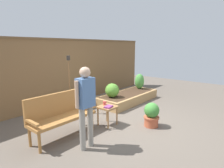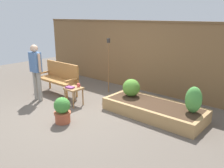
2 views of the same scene
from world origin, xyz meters
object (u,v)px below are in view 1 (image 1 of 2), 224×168
Objects in this scene: book_on_table at (108,107)px; tiki_torch at (69,74)px; shrub_near_bench at (112,90)px; side_table at (107,110)px; shrub_far_corner at (139,81)px; cup_on_table at (105,103)px; garden_bench at (60,112)px; potted_boxwood at (152,114)px; person_by_bench at (86,101)px.

book_on_table is 1.63m from tiki_torch.
book_on_table is at bearing -143.16° from shrub_near_bench.
side_table is 1.52m from shrub_near_bench.
shrub_far_corner reaches higher than shrub_near_bench.
shrub_near_bench is at bearing 32.27° from cup_on_table.
garden_bench is at bearing -172.69° from shrub_far_corner.
tiki_torch reaches higher than potted_boxwood.
cup_on_table is 1.18m from potted_boxwood.
side_table is 3.00m from shrub_far_corner.
person_by_bench is at bearing 164.72° from potted_boxwood.
garden_bench is 0.92× the size of person_by_bench.
potted_boxwood is 1.86m from person_by_bench.
person_by_bench is (-2.29, -1.29, 0.41)m from shrub_near_bench.
person_by_bench reaches higher than cup_on_table.
person_by_bench is at bearing -159.02° from side_table.
shrub_far_corner is 0.37× the size of person_by_bench.
garden_bench is at bearing 144.05° from potted_boxwood.
cup_on_table is 0.23m from book_on_table.
shrub_far_corner is (2.81, 0.75, 0.06)m from cup_on_table.
side_table is 1.07× the size of shrub_near_bench.
book_on_table is at bearing -23.58° from garden_bench.
tiki_torch is 2.11m from person_by_bench.
potted_boxwood is at bearing -54.20° from side_table.
shrub_near_bench is 0.27× the size of tiki_torch.
tiki_torch is (-0.65, 2.29, 0.84)m from potted_boxwood.
side_table is (1.09, -0.37, -0.15)m from garden_bench.
book_on_table is 1.60m from shrub_near_bench.
person_by_bench is (0.03, -0.78, 0.39)m from garden_bench.
side_table is at bearing -88.87° from tiki_torch.
book_on_table reaches higher than side_table.
cup_on_table is 0.25× the size of shrub_near_bench.
garden_bench is 2.44× the size of potted_boxwood.
shrub_far_corner is 4.14m from person_by_bench.
garden_bench is 0.87× the size of tiki_torch.
potted_boxwood reaches higher than side_table.
cup_on_table is 1.30m from person_by_bench.
potted_boxwood is at bearing -109.01° from shrub_near_bench.
side_table is at bearing -108.93° from cup_on_table.
shrub_near_bench is at bearing 180.00° from shrub_far_corner.
book_on_table is (1.04, -0.45, -0.05)m from garden_bench.
shrub_near_bench is 1.50m from tiki_torch.
shrub_far_corner is at bearing 5.90° from book_on_table.
shrub_near_bench is (1.18, 0.75, -0.00)m from cup_on_table.
garden_bench is 1.13m from book_on_table.
cup_on_table is 0.19× the size of shrub_far_corner.
tiki_torch is (-0.07, 1.28, 0.61)m from cup_on_table.
shrub_near_bench is at bearing 35.65° from side_table.
side_table is 0.83× the size of shrub_far_corner.
book_on_table is 0.48× the size of shrub_near_bench.
book_on_table is (-0.05, -0.08, 0.10)m from side_table.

